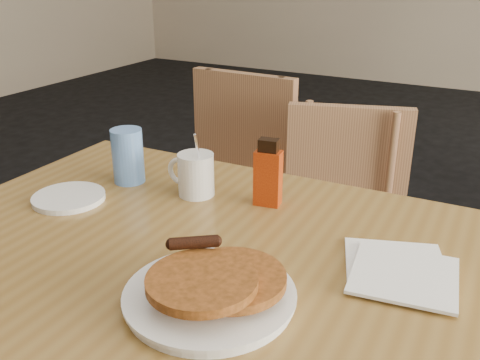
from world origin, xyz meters
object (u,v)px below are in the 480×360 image
object	(u,v)px
main_table	(216,268)
pancake_plate	(210,288)
blue_tumbler	(128,156)
chair_main_far	(334,219)
coffee_mug	(195,174)
chair_wall_extra	(231,178)
syrup_bottle	(268,175)

from	to	relation	value
main_table	pancake_plate	bearing A→B (deg)	-61.31
pancake_plate	blue_tumbler	size ratio (longest dim) A/B	2.08
chair_main_far	blue_tumbler	size ratio (longest dim) A/B	6.47
main_table	blue_tumbler	size ratio (longest dim) A/B	9.75
main_table	coffee_mug	xyz separation A→B (m)	(-0.17, 0.19, 0.09)
chair_wall_extra	coffee_mug	bearing A→B (deg)	-65.30
main_table	coffee_mug	size ratio (longest dim) A/B	8.30
syrup_bottle	coffee_mug	bearing A→B (deg)	-178.84
main_table	chair_wall_extra	distance (m)	0.91
chair_wall_extra	syrup_bottle	world-z (taller)	syrup_bottle
coffee_mug	chair_wall_extra	bearing A→B (deg)	133.69
chair_main_far	chair_wall_extra	distance (m)	0.42
main_table	chair_wall_extra	world-z (taller)	chair_wall_extra
main_table	syrup_bottle	distance (m)	0.25
chair_main_far	pancake_plate	xyz separation A→B (m)	(0.08, -0.85, 0.28)
coffee_mug	blue_tumbler	distance (m)	0.18
main_table	syrup_bottle	xyz separation A→B (m)	(0.00, 0.22, 0.11)
syrup_bottle	chair_wall_extra	bearing A→B (deg)	116.68
chair_main_far	syrup_bottle	world-z (taller)	syrup_bottle
coffee_mug	blue_tumbler	xyz separation A→B (m)	(-0.18, -0.01, 0.01)
chair_main_far	coffee_mug	world-z (taller)	coffee_mug
main_table	coffee_mug	bearing A→B (deg)	131.27
main_table	syrup_bottle	world-z (taller)	syrup_bottle
main_table	blue_tumbler	bearing A→B (deg)	152.89
syrup_bottle	blue_tumbler	world-z (taller)	syrup_bottle
main_table	coffee_mug	world-z (taller)	coffee_mug
coffee_mug	blue_tumbler	size ratio (longest dim) A/B	1.17
coffee_mug	syrup_bottle	size ratio (longest dim) A/B	1.02
blue_tumbler	pancake_plate	bearing A→B (deg)	-37.16
pancake_plate	syrup_bottle	distance (m)	0.38
syrup_bottle	blue_tumbler	xyz separation A→B (m)	(-0.35, -0.04, -0.00)
pancake_plate	blue_tumbler	xyz separation A→B (m)	(-0.42, 0.32, 0.04)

